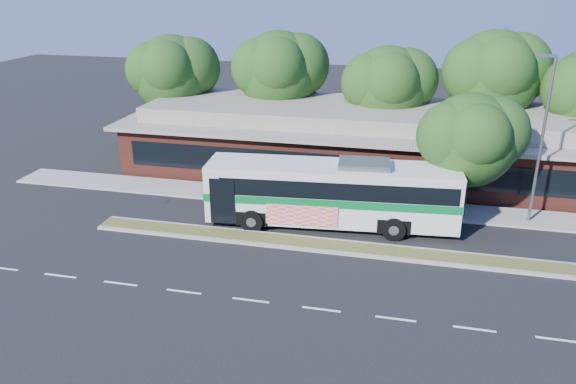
% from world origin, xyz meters
% --- Properties ---
extents(ground, '(120.00, 120.00, 0.00)m').
position_xyz_m(ground, '(0.00, 0.00, 0.00)').
color(ground, black).
rests_on(ground, ground).
extents(median_strip, '(26.00, 1.10, 0.15)m').
position_xyz_m(median_strip, '(0.00, 0.60, 0.07)').
color(median_strip, '#4A5122').
rests_on(median_strip, ground).
extents(sidewalk, '(44.00, 2.60, 0.12)m').
position_xyz_m(sidewalk, '(0.00, 6.40, 0.06)').
color(sidewalk, gray).
rests_on(sidewalk, ground).
extents(parking_lot, '(14.00, 12.00, 0.01)m').
position_xyz_m(parking_lot, '(-18.00, 10.00, 0.01)').
color(parking_lot, black).
rests_on(parking_lot, ground).
extents(plaza_building, '(33.20, 11.20, 4.45)m').
position_xyz_m(plaza_building, '(0.00, 12.99, 2.13)').
color(plaza_building, '#5C281C').
rests_on(plaza_building, ground).
extents(lamp_post, '(0.93, 0.18, 9.07)m').
position_xyz_m(lamp_post, '(9.56, 6.00, 4.90)').
color(lamp_post, slate).
rests_on(lamp_post, ground).
extents(tree_bg_a, '(6.47, 5.80, 8.63)m').
position_xyz_m(tree_bg_a, '(-14.58, 15.14, 5.87)').
color(tree_bg_a, black).
rests_on(tree_bg_a, ground).
extents(tree_bg_b, '(6.69, 6.00, 9.00)m').
position_xyz_m(tree_bg_b, '(-6.57, 16.14, 6.14)').
color(tree_bg_b, black).
rests_on(tree_bg_b, ground).
extents(tree_bg_c, '(6.24, 5.60, 8.26)m').
position_xyz_m(tree_bg_c, '(1.40, 15.13, 5.59)').
color(tree_bg_c, black).
rests_on(tree_bg_c, ground).
extents(tree_bg_d, '(6.91, 6.20, 9.37)m').
position_xyz_m(tree_bg_d, '(8.45, 16.15, 6.42)').
color(tree_bg_d, black).
rests_on(tree_bg_d, ground).
extents(transit_bus, '(13.50, 4.06, 3.74)m').
position_xyz_m(transit_bus, '(-0.87, 3.25, 2.08)').
color(transit_bus, silver).
rests_on(transit_bus, ground).
extents(sedan, '(5.00, 2.83, 1.37)m').
position_xyz_m(sedan, '(-9.00, 9.65, 0.68)').
color(sedan, '#A2A3A9').
rests_on(sedan, ground).
extents(sidewalk_tree, '(5.60, 5.02, 7.02)m').
position_xyz_m(sidewalk_tree, '(6.36, 5.99, 4.63)').
color(sidewalk_tree, black).
rests_on(sidewalk_tree, ground).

